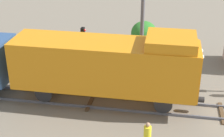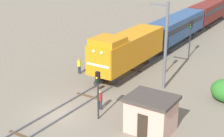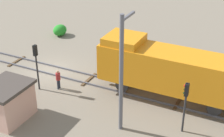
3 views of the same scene
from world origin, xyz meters
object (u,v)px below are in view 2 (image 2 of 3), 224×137
at_px(locomotive, 127,48).
at_px(traffic_signal_far, 190,32).
at_px(traffic_signal_near, 98,87).
at_px(catenary_mast, 165,44).
at_px(passenger_car_trailing, 210,9).
at_px(worker_by_signal, 79,65).
at_px(worker_near_track, 100,99).
at_px(traffic_signal_mid, 166,49).
at_px(relay_hut, 151,114).
at_px(passenger_car_leading, 177,26).

xyz_separation_m(locomotive, traffic_signal_far, (3.60, 8.78, 0.36)).
relative_size(traffic_signal_near, catenary_mast, 0.48).
relative_size(passenger_car_trailing, worker_by_signal, 8.24).
xyz_separation_m(passenger_car_trailing, worker_near_track, (2.40, -36.44, -1.53)).
xyz_separation_m(traffic_signal_mid, relay_hut, (4.10, -11.70, -1.25)).
height_order(traffic_signal_far, catenary_mast, catenary_mast).
bearing_deg(traffic_signal_mid, worker_by_signal, -145.79).
bearing_deg(catenary_mast, traffic_signal_near, -101.76).
xyz_separation_m(traffic_signal_mid, traffic_signal_far, (0.20, 6.42, 0.50)).
height_order(passenger_car_leading, relay_hut, passenger_car_leading).
distance_m(traffic_signal_near, worker_near_track, 2.42).
bearing_deg(passenger_car_leading, catenary_mast, -71.67).
relative_size(worker_near_track, worker_by_signal, 1.00).
xyz_separation_m(passenger_car_leading, catenary_mast, (4.94, -14.91, 1.88)).
height_order(locomotive, traffic_signal_mid, locomotive).
bearing_deg(passenger_car_trailing, passenger_car_leading, -90.00).
relative_size(passenger_car_leading, catenary_mast, 1.68).
bearing_deg(passenger_car_trailing, catenary_mast, -80.50).
bearing_deg(relay_hut, passenger_car_trailing, 101.38).
distance_m(traffic_signal_near, catenary_mast, 8.69).
bearing_deg(traffic_signal_mid, passenger_car_leading, 107.21).
bearing_deg(relay_hut, worker_near_track, 170.76).
distance_m(catenary_mast, relay_hut, 8.71).
distance_m(worker_near_track, relay_hut, 5.18).
distance_m(locomotive, passenger_car_trailing, 27.94).
bearing_deg(traffic_signal_far, worker_by_signal, -123.94).
relative_size(passenger_car_trailing, worker_near_track, 8.24).
bearing_deg(worker_by_signal, locomotive, -176.35).
relative_size(traffic_signal_far, relay_hut, 1.30).
bearing_deg(traffic_signal_far, catenary_mast, -82.63).
relative_size(passenger_car_leading, worker_by_signal, 8.24).
bearing_deg(worker_by_signal, passenger_car_trailing, -127.89).
distance_m(traffic_signal_mid, catenary_mast, 4.58).
xyz_separation_m(locomotive, traffic_signal_mid, (3.40, 2.36, -0.13)).
xyz_separation_m(traffic_signal_far, catenary_mast, (1.34, -10.36, 1.27)).
height_order(worker_by_signal, catenary_mast, catenary_mast).
xyz_separation_m(traffic_signal_far, relay_hut, (3.90, -18.12, -1.74)).
xyz_separation_m(passenger_car_leading, traffic_signal_far, (3.60, -4.55, 0.61)).
xyz_separation_m(passenger_car_leading, traffic_signal_mid, (3.40, -10.98, 0.11)).
xyz_separation_m(passenger_car_leading, worker_near_track, (2.40, -21.84, -1.53)).
bearing_deg(relay_hut, traffic_signal_near, -172.07).
distance_m(passenger_car_leading, catenary_mast, 15.82).
xyz_separation_m(worker_by_signal, catenary_mast, (9.14, 1.23, 3.41)).
bearing_deg(worker_near_track, catenary_mast, -63.85).
xyz_separation_m(passenger_car_trailing, traffic_signal_far, (3.60, -19.15, 0.61)).
bearing_deg(passenger_car_leading, traffic_signal_far, -51.66).
height_order(locomotive, worker_near_track, locomotive).
xyz_separation_m(catenary_mast, relay_hut, (2.56, -7.76, -3.02)).
height_order(traffic_signal_far, worker_near_track, traffic_signal_far).
bearing_deg(relay_hut, worker_by_signal, 150.83).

